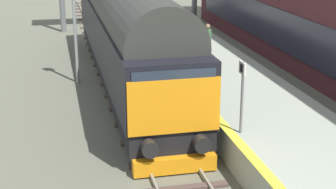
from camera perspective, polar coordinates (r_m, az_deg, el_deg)
The scene contains 7 objects.
ground_plane at distance 19.55m, azimuth -2.56°, elevation -2.33°, with size 140.00×140.00×0.00m, color #5E6050.
track_main at distance 19.53m, azimuth -2.57°, elevation -2.17°, with size 2.50×60.00×0.15m.
station_platform at distance 20.28m, azimuth 7.47°, elevation -0.20°, with size 4.00×44.00×1.01m.
diesel_locomotive at distance 23.00m, azimuth -4.59°, elevation 7.22°, with size 2.74×18.61×4.68m.
signal_post_near at distance 23.19m, azimuth -10.18°, elevation 8.23°, with size 0.44×0.22×4.75m.
platform_number_sign at distance 15.06m, azimuth 8.10°, elevation 0.85°, with size 0.10×0.44×2.14m.
waiting_passenger at distance 23.22m, azimuth 4.33°, elevation 6.10°, with size 0.44×0.48×1.64m.
Camera 1 is at (-3.17, -18.02, 6.89)m, focal length 55.80 mm.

